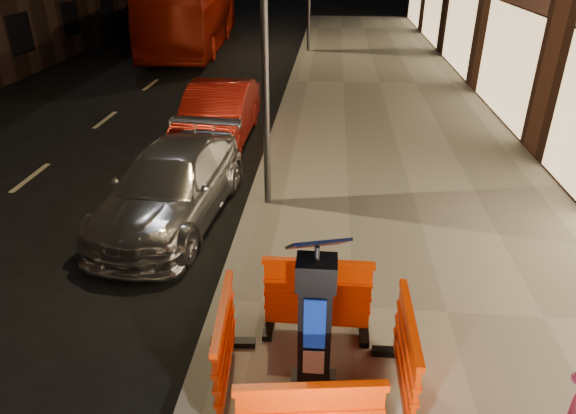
# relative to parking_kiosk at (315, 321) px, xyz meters

# --- Properties ---
(ground_plane) EXTENTS (120.00, 120.00, 0.00)m
(ground_plane) POSITION_rel_parking_kiosk_xyz_m (-1.28, 1.45, -1.09)
(ground_plane) COLOR black
(ground_plane) RESTS_ON ground
(sidewalk) EXTENTS (6.00, 60.00, 0.15)m
(sidewalk) POSITION_rel_parking_kiosk_xyz_m (1.72, 1.45, -1.01)
(sidewalk) COLOR gray
(sidewalk) RESTS_ON ground
(kerb) EXTENTS (0.30, 60.00, 0.15)m
(kerb) POSITION_rel_parking_kiosk_xyz_m (-1.28, 1.45, -1.01)
(kerb) COLOR slate
(kerb) RESTS_ON ground
(parking_kiosk) EXTENTS (0.62, 0.62, 1.88)m
(parking_kiosk) POSITION_rel_parking_kiosk_xyz_m (0.00, 0.00, 0.00)
(parking_kiosk) COLOR black
(parking_kiosk) RESTS_ON sidewalk
(barrier_back) EXTENTS (1.35, 0.57, 1.05)m
(barrier_back) POSITION_rel_parking_kiosk_xyz_m (0.00, 0.95, -0.41)
(barrier_back) COLOR #FF3500
(barrier_back) RESTS_ON sidewalk
(barrier_kerbside) EXTENTS (0.65, 1.38, 1.05)m
(barrier_kerbside) POSITION_rel_parking_kiosk_xyz_m (-0.95, 0.00, -0.41)
(barrier_kerbside) COLOR #FF3500
(barrier_kerbside) RESTS_ON sidewalk
(barrier_bldgside) EXTENTS (0.56, 1.35, 1.05)m
(barrier_bldgside) POSITION_rel_parking_kiosk_xyz_m (0.95, 0.00, -0.41)
(barrier_bldgside) COLOR #FF3500
(barrier_bldgside) RESTS_ON sidewalk
(car_silver) EXTENTS (2.17, 4.53, 1.27)m
(car_silver) POSITION_rel_parking_kiosk_xyz_m (-2.70, 3.97, -1.09)
(car_silver) COLOR #B8B8BD
(car_silver) RESTS_ON ground
(car_red) EXTENTS (1.49, 4.27, 1.41)m
(car_red) POSITION_rel_parking_kiosk_xyz_m (-2.69, 8.01, -1.09)
(car_red) COLOR maroon
(car_red) RESTS_ON ground
(bus_doubledecker) EXTENTS (3.54, 11.57, 3.17)m
(bus_doubledecker) POSITION_rel_parking_kiosk_xyz_m (-6.42, 20.49, -1.09)
(bus_doubledecker) COLOR #981405
(bus_doubledecker) RESTS_ON ground
(street_lamp_mid) EXTENTS (0.12, 0.12, 6.00)m
(street_lamp_mid) POSITION_rel_parking_kiosk_xyz_m (-1.03, 4.45, 2.06)
(street_lamp_mid) COLOR #3F3F44
(street_lamp_mid) RESTS_ON sidewalk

